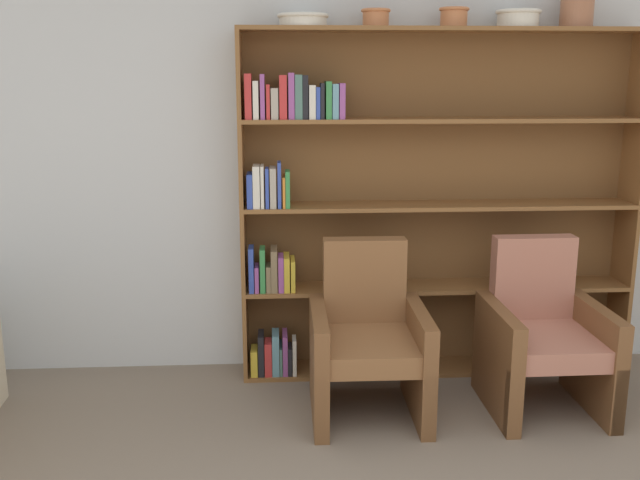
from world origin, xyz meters
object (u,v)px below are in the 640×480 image
Objects in this scene: armchair_cushioned at (543,338)px; bookshelf at (408,206)px; bowl_sage at (376,17)px; bowl_cream at (518,17)px; bowl_stoneware at (454,16)px; bowl_copper at (303,19)px; armchair_leather at (368,342)px; vase_tall at (577,7)px.

bookshelf is at bearing -40.16° from armchair_cushioned.
bowl_cream is at bearing 0.00° from bowl_sage.
bowl_stoneware is (0.24, -0.03, 1.13)m from bookshelf.
bowl_sage is 2.10m from armchair_cushioned.
bowl_copper is 0.42m from bowl_sage.
bowl_sage is 1.88m from armchair_leather.
bookshelf is 14.18× the size of bowl_sage.
bowl_cream is (0.62, -0.03, 1.13)m from bookshelf.
bowl_cream is 1.88m from armchair_cushioned.
armchair_leather is 1.00× the size of armchair_cushioned.
bowl_copper is 1.73× the size of bowl_sage.
armchair_cushioned is (1.01, 0.00, 0.00)m from armchair_leather.
bowl_stoneware is 0.38m from bowl_cream.
bowl_copper is 1.62m from vase_tall.
bookshelf is 9.04× the size of vase_tall.
bowl_sage is 0.18× the size of armchair_leather.
armchair_cushioned is at bearing -22.10° from bowl_copper.
bowl_cream reaches higher than armchair_leather.
armchair_leather is (-0.09, -0.55, -1.80)m from bowl_sage.
bookshelf is at bearing -117.98° from armchair_leather.
bowl_cream is 0.98× the size of vase_tall.
bowl_stoneware is 0.67× the size of bowl_cream.
vase_tall is (0.97, -0.03, 1.19)m from bookshelf.
armchair_leather is at bearing -99.22° from bowl_sage.
bowl_copper is 1.13× the size of bowl_cream.
bowl_sage is at bearing -98.62° from armchair_leather.
vase_tall reaches higher than bowl_cream.
bowl_sage is at bearing 0.00° from bowl_copper.
vase_tall is at bearing -0.00° from bowl_stoneware.
bowl_copper is at bearing -177.38° from bookshelf.
bowl_sage is at bearing 180.00° from vase_tall.
bowl_cream reaches higher than bowl_copper.
vase_tall is (1.62, 0.00, 0.08)m from bowl_copper.
bookshelf reaches higher than armchair_cushioned.
bowl_stoneware is 0.19× the size of armchair_cushioned.
bowl_copper reaches higher than bookshelf.
vase_tall reaches higher than bowl_sage.
vase_tall is 2.33m from armchair_leather.
bookshelf is 9.23× the size of bowl_cream.
bowl_sage is 0.46m from bowl_stoneware.
bookshelf is 1.54m from vase_tall.
armchair_cushioned is at bearing -39.61° from bookshelf.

